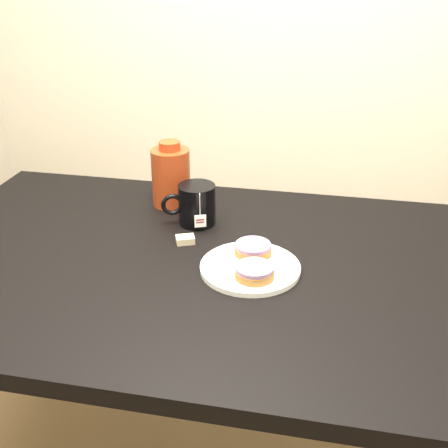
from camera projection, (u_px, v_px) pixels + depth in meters
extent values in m
cube|color=black|center=(194.00, 267.00, 1.34)|extent=(1.40, 0.90, 0.04)
cylinder|color=black|center=(46.00, 284.00, 1.96)|extent=(0.06, 0.06, 0.71)
cylinder|color=black|center=(429.00, 329.00, 1.73)|extent=(0.06, 0.06, 0.71)
cylinder|color=white|center=(250.00, 268.00, 1.28)|extent=(0.23, 0.23, 0.01)
torus|color=white|center=(250.00, 265.00, 1.28)|extent=(0.23, 0.23, 0.01)
cylinder|color=brown|center=(253.00, 250.00, 1.32)|extent=(0.09, 0.09, 0.02)
cylinder|color=gray|center=(253.00, 245.00, 1.32)|extent=(0.09, 0.09, 0.01)
cylinder|color=brown|center=(254.00, 273.00, 1.23)|extent=(0.12, 0.12, 0.02)
cylinder|color=gray|center=(254.00, 268.00, 1.22)|extent=(0.12, 0.12, 0.01)
cylinder|color=black|center=(197.00, 204.00, 1.48)|extent=(0.13, 0.13, 0.11)
cylinder|color=black|center=(197.00, 188.00, 1.46)|extent=(0.09, 0.09, 0.00)
torus|color=black|center=(172.00, 205.00, 1.46)|extent=(0.06, 0.03, 0.06)
cylinder|color=beige|center=(200.00, 204.00, 1.42)|extent=(0.00, 0.00, 0.06)
cube|color=white|center=(200.00, 221.00, 1.44)|extent=(0.03, 0.01, 0.03)
cube|color=#C6B793|center=(185.00, 240.00, 1.40)|extent=(0.05, 0.05, 0.02)
cylinder|color=maroon|center=(171.00, 177.00, 1.58)|extent=(0.11, 0.11, 0.16)
cylinder|color=maroon|center=(170.00, 146.00, 1.53)|extent=(0.06, 0.06, 0.02)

